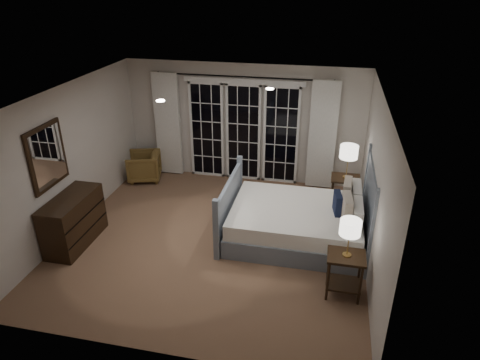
% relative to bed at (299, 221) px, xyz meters
% --- Properties ---
extents(floor, '(5.00, 5.00, 0.00)m').
position_rel_bed_xyz_m(floor, '(-1.41, -0.32, -0.34)').
color(floor, brown).
rests_on(floor, ground).
extents(ceiling, '(5.00, 5.00, 0.00)m').
position_rel_bed_xyz_m(ceiling, '(-1.41, -0.32, 2.16)').
color(ceiling, white).
rests_on(ceiling, wall_back).
extents(wall_left, '(0.02, 5.00, 2.50)m').
position_rel_bed_xyz_m(wall_left, '(-3.91, -0.32, 0.91)').
color(wall_left, beige).
rests_on(wall_left, floor).
extents(wall_right, '(0.02, 5.00, 2.50)m').
position_rel_bed_xyz_m(wall_right, '(1.09, -0.32, 0.91)').
color(wall_right, beige).
rests_on(wall_right, floor).
extents(wall_back, '(5.00, 0.02, 2.50)m').
position_rel_bed_xyz_m(wall_back, '(-1.41, 2.18, 0.91)').
color(wall_back, beige).
rests_on(wall_back, floor).
extents(wall_front, '(5.00, 0.02, 2.50)m').
position_rel_bed_xyz_m(wall_front, '(-1.41, -2.82, 0.91)').
color(wall_front, beige).
rests_on(wall_front, floor).
extents(french_doors, '(2.50, 0.04, 2.20)m').
position_rel_bed_xyz_m(french_doors, '(-1.41, 2.14, 0.75)').
color(french_doors, black).
rests_on(french_doors, wall_back).
extents(curtain_rod, '(3.50, 0.03, 0.03)m').
position_rel_bed_xyz_m(curtain_rod, '(-1.41, 2.08, 1.91)').
color(curtain_rod, black).
rests_on(curtain_rod, wall_back).
extents(curtain_left, '(0.55, 0.10, 2.25)m').
position_rel_bed_xyz_m(curtain_left, '(-3.06, 2.06, 0.81)').
color(curtain_left, white).
rests_on(curtain_left, curtain_rod).
extents(curtain_right, '(0.55, 0.10, 2.25)m').
position_rel_bed_xyz_m(curtain_right, '(0.24, 2.06, 0.81)').
color(curtain_right, white).
rests_on(curtain_right, curtain_rod).
extents(downlight_a, '(0.12, 0.12, 0.01)m').
position_rel_bed_xyz_m(downlight_a, '(-0.61, 0.28, 2.15)').
color(downlight_a, white).
rests_on(downlight_a, ceiling).
extents(downlight_b, '(0.12, 0.12, 0.01)m').
position_rel_bed_xyz_m(downlight_b, '(-2.01, -0.72, 2.15)').
color(downlight_b, white).
rests_on(downlight_b, ceiling).
extents(bed, '(2.36, 1.70, 1.38)m').
position_rel_bed_xyz_m(bed, '(0.00, 0.00, 0.00)').
color(bed, slate).
rests_on(bed, floor).
extents(nightstand_left, '(0.51, 0.41, 0.67)m').
position_rel_bed_xyz_m(nightstand_left, '(0.73, -1.29, 0.10)').
color(nightstand_left, black).
rests_on(nightstand_left, floor).
extents(nightstand_right, '(0.53, 0.42, 0.69)m').
position_rel_bed_xyz_m(nightstand_right, '(0.74, 1.16, 0.11)').
color(nightstand_right, black).
rests_on(nightstand_right, floor).
extents(lamp_left, '(0.28, 0.28, 0.55)m').
position_rel_bed_xyz_m(lamp_left, '(0.73, -1.29, 0.76)').
color(lamp_left, tan).
rests_on(lamp_left, nightstand_left).
extents(lamp_right, '(0.33, 0.33, 0.63)m').
position_rel_bed_xyz_m(lamp_right, '(0.74, 1.16, 0.85)').
color(lamp_right, tan).
rests_on(lamp_right, nightstand_right).
extents(armchair, '(0.84, 0.83, 0.62)m').
position_rel_bed_xyz_m(armchair, '(-3.51, 1.63, -0.03)').
color(armchair, brown).
rests_on(armchair, floor).
extents(dresser, '(0.51, 1.20, 0.85)m').
position_rel_bed_xyz_m(dresser, '(-3.64, -0.91, 0.08)').
color(dresser, black).
rests_on(dresser, floor).
extents(mirror, '(0.05, 0.85, 1.00)m').
position_rel_bed_xyz_m(mirror, '(-3.88, -0.91, 1.21)').
color(mirror, black).
rests_on(mirror, wall_left).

